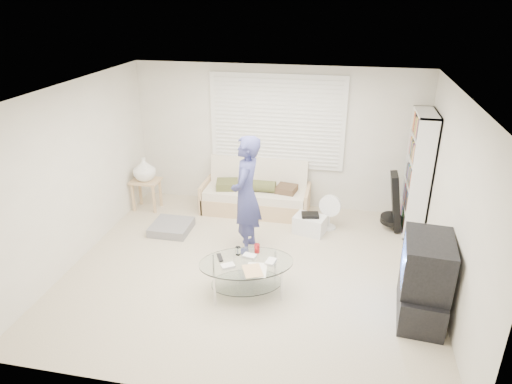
% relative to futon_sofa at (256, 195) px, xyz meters
% --- Properties ---
extents(ground, '(5.00, 5.00, 0.00)m').
position_rel_futon_sofa_xyz_m(ground, '(0.29, -1.87, -0.30)').
color(ground, tan).
rests_on(ground, ground).
extents(room_shell, '(5.02, 4.52, 2.51)m').
position_rel_futon_sofa_xyz_m(room_shell, '(0.29, -1.39, 1.33)').
color(room_shell, beige).
rests_on(room_shell, ground).
extents(window_blinds, '(2.32, 0.08, 1.62)m').
position_rel_futon_sofa_xyz_m(window_blinds, '(0.29, 0.33, 1.25)').
color(window_blinds, silver).
rests_on(window_blinds, ground).
extents(futon_sofa, '(1.87, 0.75, 0.91)m').
position_rel_futon_sofa_xyz_m(futon_sofa, '(0.00, 0.00, 0.00)').
color(futon_sofa, tan).
rests_on(futon_sofa, ground).
extents(grey_floor_pillow, '(0.61, 0.61, 0.14)m').
position_rel_futon_sofa_xyz_m(grey_floor_pillow, '(-1.20, -1.02, -0.23)').
color(grey_floor_pillow, slate).
rests_on(grey_floor_pillow, ground).
extents(side_table, '(0.49, 0.39, 0.96)m').
position_rel_futon_sofa_xyz_m(side_table, '(-1.93, -0.30, 0.42)').
color(side_table, tan).
rests_on(side_table, ground).
extents(bookshelf, '(0.31, 0.82, 1.96)m').
position_rel_futon_sofa_xyz_m(bookshelf, '(2.62, -0.17, 0.68)').
color(bookshelf, white).
rests_on(bookshelf, ground).
extents(guitar_case, '(0.35, 0.36, 0.96)m').
position_rel_futon_sofa_xyz_m(guitar_case, '(2.33, -0.24, 0.13)').
color(guitar_case, black).
rests_on(guitar_case, ground).
extents(floor_fan, '(0.37, 0.24, 0.60)m').
position_rel_futon_sofa_xyz_m(floor_fan, '(1.30, -0.41, 0.05)').
color(floor_fan, white).
rests_on(floor_fan, ground).
extents(storage_bin, '(0.56, 0.45, 0.34)m').
position_rel_futon_sofa_xyz_m(storage_bin, '(1.01, -0.62, -0.15)').
color(storage_bin, white).
rests_on(storage_bin, ground).
extents(tv_unit, '(0.59, 0.99, 1.04)m').
position_rel_futon_sofa_xyz_m(tv_unit, '(2.49, -2.43, 0.20)').
color(tv_unit, black).
rests_on(tv_unit, ground).
extents(coffee_table, '(1.38, 1.11, 0.57)m').
position_rel_futon_sofa_xyz_m(coffee_table, '(0.36, -2.38, 0.06)').
color(coffee_table, silver).
rests_on(coffee_table, ground).
extents(standing_person, '(0.45, 0.67, 1.78)m').
position_rel_futon_sofa_xyz_m(standing_person, '(0.12, -1.33, 0.59)').
color(standing_person, navy).
rests_on(standing_person, ground).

